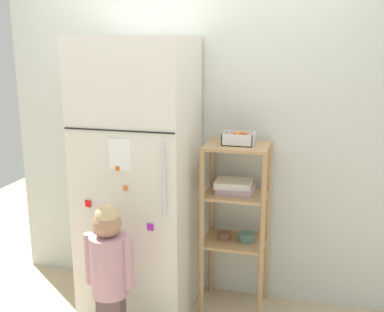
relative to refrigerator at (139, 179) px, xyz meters
The scene contains 6 objects.
ground_plane 0.97m from the refrigerator, ahead, with size 6.00×6.00×0.00m, color tan.
kitchen_wall_back 0.51m from the refrigerator, 50.35° to the left, with size 2.79×0.03×2.35m, color silver.
refrigerator is the anchor object (origin of this frame).
child_standing 0.65m from the refrigerator, 88.75° to the right, with size 0.30×0.22×0.93m.
pantry_shelf_unit 0.67m from the refrigerator, 12.37° to the left, with size 0.43×0.35×1.17m.
fruit_bin 0.72m from the refrigerator, 13.46° to the left, with size 0.20×0.16×0.08m.
Camera 1 is at (0.81, -2.76, 1.80)m, focal length 43.27 mm.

